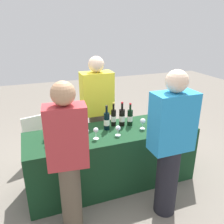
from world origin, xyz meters
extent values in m
plane|color=slate|center=(0.00, 0.00, 0.00)|extent=(12.00, 12.00, 0.00)
cube|color=#14381E|center=(0.00, 0.00, 0.37)|extent=(2.11, 0.67, 0.75)
cylinder|color=black|center=(-0.72, 0.13, 0.85)|extent=(0.07, 0.07, 0.20)
cylinder|color=black|center=(-0.72, 0.13, 0.99)|extent=(0.03, 0.03, 0.08)
cylinder|color=black|center=(-0.72, 0.13, 1.04)|extent=(0.03, 0.03, 0.02)
cylinder|color=silver|center=(-0.72, 0.13, 0.84)|extent=(0.07, 0.07, 0.07)
cylinder|color=black|center=(-0.56, 0.12, 0.85)|extent=(0.08, 0.08, 0.21)
cylinder|color=black|center=(-0.56, 0.12, 0.99)|extent=(0.03, 0.03, 0.07)
cylinder|color=black|center=(-0.56, 0.12, 1.04)|extent=(0.03, 0.03, 0.02)
cylinder|color=silver|center=(-0.56, 0.12, 0.84)|extent=(0.08, 0.08, 0.07)
cylinder|color=black|center=(-0.40, 0.08, 0.85)|extent=(0.08, 0.08, 0.21)
cylinder|color=black|center=(-0.40, 0.08, 1.00)|extent=(0.03, 0.03, 0.08)
cylinder|color=black|center=(-0.40, 0.08, 1.04)|extent=(0.03, 0.03, 0.02)
cylinder|color=silver|center=(-0.40, 0.08, 0.84)|extent=(0.08, 0.08, 0.07)
cylinder|color=black|center=(-0.04, 0.07, 0.86)|extent=(0.07, 0.07, 0.22)
cylinder|color=black|center=(-0.04, 0.07, 1.01)|extent=(0.03, 0.03, 0.08)
cylinder|color=black|center=(-0.04, 0.07, 1.06)|extent=(0.03, 0.03, 0.02)
cylinder|color=silver|center=(-0.04, 0.07, 0.85)|extent=(0.07, 0.07, 0.08)
cylinder|color=black|center=(0.07, 0.15, 0.86)|extent=(0.06, 0.06, 0.21)
cylinder|color=black|center=(0.07, 0.15, 1.00)|extent=(0.02, 0.02, 0.08)
cylinder|color=gold|center=(0.07, 0.15, 1.05)|extent=(0.03, 0.03, 0.02)
cylinder|color=silver|center=(0.07, 0.15, 0.85)|extent=(0.07, 0.07, 0.07)
cylinder|color=black|center=(0.18, 0.11, 0.86)|extent=(0.07, 0.07, 0.22)
cylinder|color=black|center=(0.18, 0.11, 1.01)|extent=(0.03, 0.03, 0.08)
cylinder|color=maroon|center=(0.18, 0.11, 1.06)|extent=(0.03, 0.03, 0.02)
cylinder|color=silver|center=(0.18, 0.11, 0.85)|extent=(0.07, 0.07, 0.08)
cylinder|color=black|center=(0.28, 0.09, 0.85)|extent=(0.07, 0.07, 0.20)
cylinder|color=black|center=(0.28, 0.09, 0.99)|extent=(0.03, 0.03, 0.08)
cylinder|color=maroon|center=(0.28, 0.09, 1.04)|extent=(0.03, 0.03, 0.02)
cylinder|color=silver|center=(0.28, 0.09, 0.84)|extent=(0.07, 0.07, 0.07)
cylinder|color=silver|center=(-0.35, -0.09, 0.75)|extent=(0.06, 0.06, 0.00)
cylinder|color=silver|center=(-0.35, -0.09, 0.78)|extent=(0.01, 0.01, 0.06)
sphere|color=silver|center=(-0.35, -0.09, 0.85)|extent=(0.07, 0.07, 0.07)
sphere|color=#590C19|center=(-0.35, -0.09, 0.83)|extent=(0.04, 0.04, 0.04)
cylinder|color=silver|center=(-0.24, -0.13, 0.75)|extent=(0.06, 0.06, 0.00)
cylinder|color=silver|center=(-0.24, -0.13, 0.79)|extent=(0.01, 0.01, 0.08)
sphere|color=silver|center=(-0.24, -0.13, 0.86)|extent=(0.06, 0.06, 0.06)
sphere|color=#590C19|center=(-0.24, -0.13, 0.85)|extent=(0.03, 0.03, 0.03)
cylinder|color=silver|center=(0.02, -0.14, 0.75)|extent=(0.07, 0.07, 0.00)
cylinder|color=silver|center=(0.02, -0.14, 0.78)|extent=(0.01, 0.01, 0.06)
sphere|color=silver|center=(0.02, -0.14, 0.84)|extent=(0.06, 0.06, 0.06)
sphere|color=#590C19|center=(0.02, -0.14, 0.83)|extent=(0.03, 0.03, 0.03)
cylinder|color=silver|center=(0.38, -0.07, 0.75)|extent=(0.06, 0.06, 0.00)
cylinder|color=silver|center=(0.38, -0.07, 0.79)|extent=(0.01, 0.01, 0.07)
sphere|color=silver|center=(0.38, -0.07, 0.85)|extent=(0.07, 0.07, 0.07)
sphere|color=#590C19|center=(0.38, -0.07, 0.84)|extent=(0.04, 0.04, 0.04)
cylinder|color=silver|center=(-0.65, -0.03, 0.86)|extent=(0.20, 0.20, 0.22)
cylinder|color=brown|center=(-0.02, 0.54, 0.39)|extent=(0.24, 0.24, 0.79)
cube|color=yellow|center=(-0.02, 0.54, 1.08)|extent=(0.44, 0.24, 0.59)
sphere|color=beige|center=(-0.02, 0.54, 1.48)|extent=(0.21, 0.21, 0.21)
cylinder|color=brown|center=(-0.64, -0.58, 0.39)|extent=(0.20, 0.20, 0.77)
cube|color=#B23338|center=(-0.64, -0.58, 1.06)|extent=(0.39, 0.24, 0.58)
sphere|color=tan|center=(-0.64, -0.58, 1.46)|extent=(0.21, 0.21, 0.21)
cylinder|color=black|center=(0.38, -0.69, 0.40)|extent=(0.24, 0.24, 0.79)
cube|color=#268CCC|center=(0.38, -0.69, 1.09)|extent=(0.43, 0.24, 0.60)
sphere|color=beige|center=(0.38, -0.69, 1.50)|extent=(0.22, 0.22, 0.22)
cube|color=white|center=(-0.78, 0.92, 0.36)|extent=(0.58, 0.17, 0.73)
camera|label=1|loc=(-0.90, -2.41, 1.99)|focal=37.11mm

